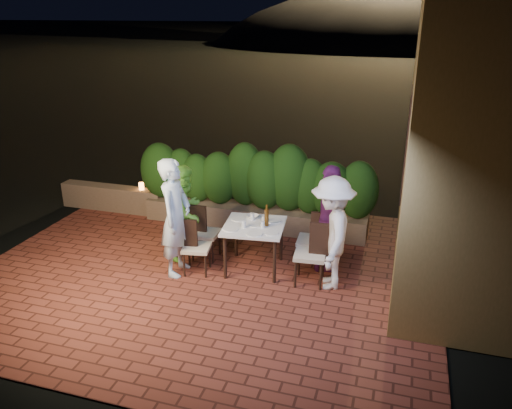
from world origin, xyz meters
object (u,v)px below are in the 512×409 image
at_px(chair_left_back, 206,232).
at_px(diner_green, 186,212).
at_px(diner_blue, 175,217).
at_px(parapet_lamp, 141,186).
at_px(beer_bottle, 267,215).
at_px(bowl, 253,216).
at_px(dining_table, 254,247).
at_px(diner_white, 332,233).
at_px(chair_right_front, 310,253).
at_px(chair_left_front, 197,246).
at_px(chair_right_back, 311,239).
at_px(diner_purple, 330,218).

distance_m(chair_left_back, diner_green, 0.46).
bearing_deg(diner_blue, parapet_lamp, 38.49).
xyz_separation_m(chair_left_back, diner_green, (-0.32, -0.02, 0.33)).
bearing_deg(beer_bottle, bowl, 141.48).
distance_m(dining_table, chair_left_back, 0.89).
bearing_deg(dining_table, beer_bottle, 10.95).
xyz_separation_m(bowl, diner_white, (1.32, -0.43, 0.07)).
bearing_deg(chair_right_front, parapet_lamp, -29.66).
distance_m(dining_table, diner_white, 1.31).
distance_m(chair_left_front, chair_right_back, 1.79).
relative_size(dining_table, chair_right_front, 0.93).
bearing_deg(chair_right_back, chair_right_front, 95.87).
xyz_separation_m(dining_table, chair_left_back, (-0.87, 0.16, 0.07)).
height_order(chair_left_front, chair_right_front, chair_right_front).
bearing_deg(chair_right_back, bowl, 1.79).
bearing_deg(diner_green, chair_right_back, -78.42).
height_order(chair_right_front, diner_green, diner_green).
bearing_deg(chair_right_back, dining_table, 19.77).
bearing_deg(diner_blue, dining_table, -70.61).
xyz_separation_m(chair_left_front, diner_white, (2.03, 0.19, 0.40)).
relative_size(chair_right_front, diner_green, 0.63).
height_order(bowl, chair_left_front, chair_left_front).
distance_m(beer_bottle, chair_right_front, 0.87).
height_order(chair_right_front, diner_purple, diner_purple).
height_order(diner_blue, diner_purple, diner_blue).
xyz_separation_m(chair_right_front, parapet_lamp, (-3.73, 1.75, 0.08)).
relative_size(chair_right_back, diner_green, 0.60).
bearing_deg(dining_table, diner_green, 173.44).
height_order(chair_left_front, parapet_lamp, chair_left_front).
distance_m(diner_white, parapet_lamp, 4.40).
bearing_deg(chair_right_front, chair_left_front, 1.49).
height_order(beer_bottle, diner_white, diner_white).
bearing_deg(chair_right_back, diner_white, 123.48).
bearing_deg(diner_white, chair_right_back, -152.65).
bearing_deg(diner_purple, parapet_lamp, -115.75).
bearing_deg(parapet_lamp, chair_right_back, -18.71).
distance_m(chair_left_front, diner_purple, 2.09).
bearing_deg(chair_left_back, diner_white, -9.96).
bearing_deg(chair_right_back, diner_purple, -172.09).
bearing_deg(chair_right_front, beer_bottle, -20.35).
bearing_deg(parapet_lamp, bowl, -25.85).
xyz_separation_m(chair_left_front, diner_purple, (1.91, 0.75, 0.41)).
distance_m(beer_bottle, chair_left_back, 1.16).
distance_m(dining_table, diner_blue, 1.30).
relative_size(chair_right_front, parapet_lamp, 6.97).
bearing_deg(chair_right_back, parapet_lamp, -21.57).
bearing_deg(chair_left_back, bowl, 7.21).
height_order(chair_right_front, diner_blue, diner_blue).
bearing_deg(chair_left_back, chair_right_front, -11.58).
relative_size(bowl, diner_purple, 0.11).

